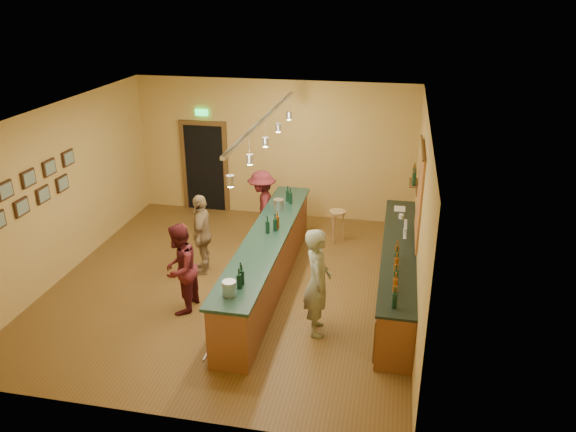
% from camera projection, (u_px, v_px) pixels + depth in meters
% --- Properties ---
extents(floor, '(7.00, 7.00, 0.00)m').
position_uv_depth(floor, '(234.00, 284.00, 10.43)').
color(floor, brown).
rests_on(floor, ground).
extents(ceiling, '(6.50, 7.00, 0.02)m').
position_uv_depth(ceiling, '(226.00, 113.00, 9.20)').
color(ceiling, silver).
rests_on(ceiling, wall_back).
extents(wall_back, '(6.50, 0.02, 3.20)m').
position_uv_depth(wall_back, '(274.00, 149.00, 12.98)').
color(wall_back, tan).
rests_on(wall_back, floor).
extents(wall_front, '(6.50, 0.02, 3.20)m').
position_uv_depth(wall_front, '(145.00, 309.00, 6.65)').
color(wall_front, tan).
rests_on(wall_front, floor).
extents(wall_left, '(0.02, 7.00, 3.20)m').
position_uv_depth(wall_left, '(62.00, 191.00, 10.41)').
color(wall_left, tan).
rests_on(wall_left, floor).
extents(wall_right, '(0.02, 7.00, 3.20)m').
position_uv_depth(wall_right, '(420.00, 218.00, 9.22)').
color(wall_right, tan).
rests_on(wall_right, floor).
extents(doorway, '(1.15, 0.09, 2.48)m').
position_uv_depth(doorway, '(205.00, 165.00, 13.45)').
color(doorway, black).
rests_on(doorway, wall_back).
extents(tapestry, '(0.03, 1.40, 1.60)m').
position_uv_depth(tapestry, '(420.00, 195.00, 9.49)').
color(tapestry, maroon).
rests_on(tapestry, wall_right).
extents(bottle_shelf, '(0.17, 0.55, 0.54)m').
position_uv_depth(bottle_shelf, '(415.00, 177.00, 10.93)').
color(bottle_shelf, '#533819').
rests_on(bottle_shelf, wall_right).
extents(picture_grid, '(0.06, 2.20, 0.70)m').
position_uv_depth(picture_grid, '(36.00, 187.00, 9.58)').
color(picture_grid, '#382111').
rests_on(picture_grid, wall_left).
extents(back_counter, '(0.60, 4.55, 1.27)m').
position_uv_depth(back_counter, '(398.00, 271.00, 9.87)').
color(back_counter, brown).
rests_on(back_counter, floor).
extents(tasting_bar, '(0.74, 5.10, 1.38)m').
position_uv_depth(tasting_bar, '(267.00, 258.00, 10.08)').
color(tasting_bar, brown).
rests_on(tasting_bar, floor).
extents(pendant_track, '(0.11, 4.60, 0.50)m').
position_uv_depth(pendant_track, '(265.00, 128.00, 9.16)').
color(pendant_track, silver).
rests_on(pendant_track, ceiling).
extents(bartender, '(0.55, 0.72, 1.78)m').
position_uv_depth(bartender, '(317.00, 282.00, 8.69)').
color(bartender, gray).
rests_on(bartender, floor).
extents(customer_a, '(0.63, 0.79, 1.57)m').
position_uv_depth(customer_a, '(180.00, 269.00, 9.30)').
color(customer_a, '#59191E').
rests_on(customer_a, floor).
extents(customer_b, '(0.52, 0.97, 1.58)m').
position_uv_depth(customer_b, '(202.00, 234.00, 10.59)').
color(customer_b, '#997A51').
rests_on(customer_b, floor).
extents(customer_c, '(0.78, 1.13, 1.60)m').
position_uv_depth(customer_c, '(262.00, 208.00, 11.79)').
color(customer_c, '#59191E').
rests_on(customer_c, floor).
extents(bar_stool, '(0.35, 0.35, 0.71)m').
position_uv_depth(bar_stool, '(337.00, 217.00, 11.90)').
color(bar_stool, '#A77D4B').
rests_on(bar_stool, floor).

